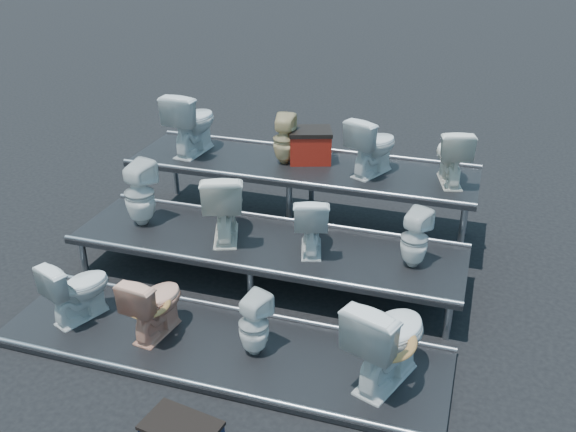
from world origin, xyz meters
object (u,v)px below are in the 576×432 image
(toilet_2, at_px, (254,325))
(toilet_11, at_px, (452,155))
(toilet_9, at_px, (284,139))
(toilet_10, at_px, (373,145))
(toilet_8, at_px, (192,122))
(red_crate, at_px, (310,147))
(toilet_0, at_px, (78,288))
(toilet_5, at_px, (224,204))
(toilet_3, at_px, (388,338))
(toilet_6, at_px, (311,222))
(toilet_7, at_px, (415,239))
(toilet_1, at_px, (155,303))
(toilet_4, at_px, (140,194))

(toilet_2, relative_size, toilet_11, 0.92)
(toilet_9, xyz_separation_m, toilet_10, (1.08, 0.00, 0.05))
(toilet_8, distance_m, red_crate, 1.52)
(toilet_0, relative_size, toilet_2, 1.09)
(toilet_9, bearing_deg, toilet_5, 74.10)
(toilet_2, height_order, toilet_3, toilet_3)
(toilet_8, bearing_deg, toilet_2, 129.06)
(toilet_6, bearing_deg, toilet_5, -15.83)
(toilet_8, xyz_separation_m, red_crate, (1.49, 0.16, -0.22))
(toilet_5, height_order, toilet_11, toilet_11)
(toilet_2, bearing_deg, toilet_10, -80.11)
(toilet_5, bearing_deg, toilet_11, -169.98)
(toilet_0, height_order, toilet_11, toilet_11)
(toilet_7, xyz_separation_m, toilet_8, (-2.99, 1.30, 0.50))
(red_crate, bearing_deg, toilet_1, -123.43)
(toilet_7, bearing_deg, toilet_11, -76.75)
(toilet_7, height_order, toilet_8, toilet_8)
(toilet_3, distance_m, toilet_7, 1.33)
(toilet_7, height_order, toilet_9, toilet_9)
(toilet_9, bearing_deg, toilet_1, 75.90)
(toilet_3, relative_size, toilet_7, 1.41)
(toilet_3, distance_m, toilet_5, 2.42)
(toilet_0, xyz_separation_m, toilet_8, (0.03, 2.60, 0.87))
(toilet_10, bearing_deg, toilet_1, 84.65)
(toilet_1, bearing_deg, toilet_7, -141.72)
(toilet_3, bearing_deg, toilet_6, -30.82)
(toilet_1, relative_size, toilet_7, 1.09)
(toilet_0, distance_m, toilet_5, 1.70)
(toilet_3, height_order, toilet_9, toilet_9)
(toilet_9, bearing_deg, toilet_7, 138.85)
(toilet_2, height_order, toilet_9, toilet_9)
(toilet_1, xyz_separation_m, toilet_9, (0.42, 2.60, 0.77))
(toilet_9, height_order, toilet_10, toilet_10)
(toilet_3, relative_size, toilet_9, 1.41)
(toilet_0, xyz_separation_m, toilet_3, (3.00, 0.00, 0.10))
(toilet_3, height_order, toilet_5, toilet_5)
(toilet_5, bearing_deg, toilet_1, 62.32)
(toilet_2, height_order, toilet_5, toilet_5)
(toilet_2, relative_size, toilet_7, 1.00)
(toilet_2, height_order, toilet_6, toilet_6)
(toilet_10, bearing_deg, toilet_0, 72.78)
(toilet_6, xyz_separation_m, toilet_8, (-1.93, 1.30, 0.48))
(toilet_1, xyz_separation_m, toilet_6, (1.13, 1.30, 0.39))
(toilet_0, relative_size, toilet_11, 0.99)
(toilet_4, distance_m, toilet_9, 1.84)
(toilet_3, distance_m, toilet_4, 3.30)
(toilet_0, bearing_deg, red_crate, -97.05)
(toilet_3, height_order, toilet_7, toilet_7)
(toilet_5, relative_size, toilet_9, 1.29)
(toilet_10, bearing_deg, toilet_11, -155.38)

